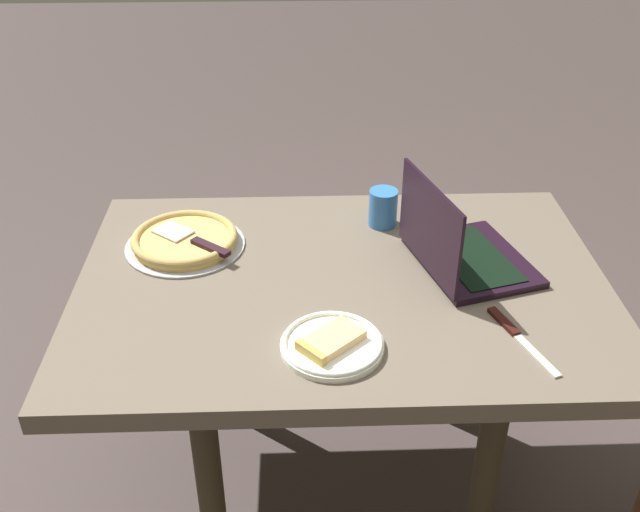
{
  "coord_description": "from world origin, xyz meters",
  "views": [
    {
      "loc": [
        -0.11,
        -1.47,
        1.74
      ],
      "look_at": [
        -0.06,
        -0.02,
        0.82
      ],
      "focal_mm": 41.15,
      "sensor_mm": 36.0,
      "label": 1
    }
  ],
  "objects_px": {
    "drink_cup": "(383,207)",
    "dining_table": "(342,308)",
    "table_knife": "(516,334)",
    "pizza_plate": "(332,344)",
    "laptop": "(459,250)",
    "pizza_tray": "(185,240)"
  },
  "relations": [
    {
      "from": "dining_table",
      "to": "pizza_tray",
      "type": "xyz_separation_m",
      "value": [
        -0.4,
        0.17,
        0.1
      ]
    },
    {
      "from": "drink_cup",
      "to": "dining_table",
      "type": "bearing_deg",
      "value": -115.19
    },
    {
      "from": "pizza_tray",
      "to": "table_knife",
      "type": "xyz_separation_m",
      "value": [
        0.77,
        -0.4,
        -0.02
      ]
    },
    {
      "from": "dining_table",
      "to": "table_knife",
      "type": "height_order",
      "value": "table_knife"
    },
    {
      "from": "pizza_plate",
      "to": "pizza_tray",
      "type": "relative_size",
      "value": 0.71
    },
    {
      "from": "pizza_plate",
      "to": "table_knife",
      "type": "relative_size",
      "value": 0.93
    },
    {
      "from": "pizza_tray",
      "to": "table_knife",
      "type": "bearing_deg",
      "value": -27.48
    },
    {
      "from": "laptop",
      "to": "drink_cup",
      "type": "distance_m",
      "value": 0.27
    },
    {
      "from": "dining_table",
      "to": "drink_cup",
      "type": "height_order",
      "value": "drink_cup"
    },
    {
      "from": "dining_table",
      "to": "drink_cup",
      "type": "bearing_deg",
      "value": 64.81
    },
    {
      "from": "laptop",
      "to": "drink_cup",
      "type": "xyz_separation_m",
      "value": [
        -0.16,
        0.22,
        0.0
      ]
    },
    {
      "from": "pizza_plate",
      "to": "table_knife",
      "type": "bearing_deg",
      "value": 4.58
    },
    {
      "from": "pizza_tray",
      "to": "table_knife",
      "type": "distance_m",
      "value": 0.86
    },
    {
      "from": "dining_table",
      "to": "laptop",
      "type": "xyz_separation_m",
      "value": [
        0.29,
        0.05,
        0.13
      ]
    },
    {
      "from": "laptop",
      "to": "pizza_plate",
      "type": "height_order",
      "value": "laptop"
    },
    {
      "from": "pizza_tray",
      "to": "table_knife",
      "type": "height_order",
      "value": "pizza_tray"
    },
    {
      "from": "laptop",
      "to": "drink_cup",
      "type": "height_order",
      "value": "laptop"
    },
    {
      "from": "dining_table",
      "to": "table_knife",
      "type": "xyz_separation_m",
      "value": [
        0.37,
        -0.23,
        0.09
      ]
    },
    {
      "from": "pizza_plate",
      "to": "pizza_tray",
      "type": "xyz_separation_m",
      "value": [
        -0.36,
        0.43,
        0.01
      ]
    },
    {
      "from": "dining_table",
      "to": "table_knife",
      "type": "bearing_deg",
      "value": -31.96
    },
    {
      "from": "drink_cup",
      "to": "pizza_tray",
      "type": "bearing_deg",
      "value": -169.54
    },
    {
      "from": "table_knife",
      "to": "pizza_plate",
      "type": "bearing_deg",
      "value": -175.42
    }
  ]
}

